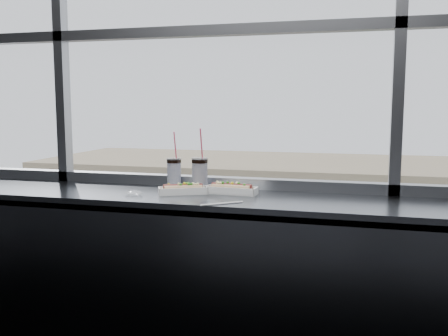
% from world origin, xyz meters
% --- Properties ---
extents(wall_back_lower, '(6.00, 0.00, 6.00)m').
position_xyz_m(wall_back_lower, '(0.00, 1.50, 0.55)').
color(wall_back_lower, black).
rests_on(wall_back_lower, ground).
extents(counter, '(6.00, 0.55, 0.06)m').
position_xyz_m(counter, '(0.00, 1.23, 1.07)').
color(counter, slate).
rests_on(counter, ground).
extents(counter_fascia, '(6.00, 0.04, 1.04)m').
position_xyz_m(counter_fascia, '(0.00, 0.97, 0.55)').
color(counter_fascia, slate).
rests_on(counter_fascia, ground).
extents(hotdog_tray_left, '(0.27, 0.19, 0.06)m').
position_xyz_m(hotdog_tray_left, '(-0.10, 1.22, 1.13)').
color(hotdog_tray_left, white).
rests_on(hotdog_tray_left, counter).
extents(hotdog_tray_right, '(0.28, 0.11, 0.07)m').
position_xyz_m(hotdog_tray_right, '(0.15, 1.30, 1.13)').
color(hotdog_tray_right, white).
rests_on(hotdog_tray_right, counter).
extents(soda_cup_left, '(0.09, 0.09, 0.33)m').
position_xyz_m(soda_cup_left, '(-0.23, 1.42, 1.20)').
color(soda_cup_left, white).
rests_on(soda_cup_left, counter).
extents(soda_cup_right, '(0.10, 0.10, 0.35)m').
position_xyz_m(soda_cup_right, '(-0.06, 1.37, 1.20)').
color(soda_cup_right, white).
rests_on(soda_cup_right, counter).
extents(loose_straw, '(0.18, 0.15, 0.01)m').
position_xyz_m(loose_straw, '(0.17, 1.01, 1.10)').
color(loose_straw, white).
rests_on(loose_straw, counter).
extents(wrapper, '(0.10, 0.07, 0.02)m').
position_xyz_m(wrapper, '(-0.35, 1.12, 1.11)').
color(wrapper, silver).
rests_on(wrapper, counter).
extents(plaza_ground, '(120.00, 120.00, 0.00)m').
position_xyz_m(plaza_ground, '(0.00, 45.00, -11.00)').
color(plaza_ground, '#9E9C9B').
rests_on(plaza_ground, ground).
extents(far_sidewalk, '(80.00, 6.00, 0.04)m').
position_xyz_m(far_sidewalk, '(0.00, 29.50, -10.98)').
color(far_sidewalk, '#9E9C9B').
rests_on(far_sidewalk, plaza_ground).
extents(far_building, '(50.00, 14.00, 8.00)m').
position_xyz_m(far_building, '(0.00, 39.50, -7.00)').
color(far_building, gray).
rests_on(far_building, plaza_ground).
extents(car_far_a, '(2.68, 5.66, 1.84)m').
position_xyz_m(car_far_a, '(-9.59, 25.50, -10.02)').
color(car_far_a, black).
rests_on(car_far_a, street_asphalt).
extents(car_far_b, '(3.00, 6.24, 2.02)m').
position_xyz_m(car_far_b, '(2.07, 25.50, -9.93)').
color(car_far_b, maroon).
rests_on(car_far_b, street_asphalt).
extents(pedestrian_b, '(0.88, 0.66, 1.98)m').
position_xyz_m(pedestrian_b, '(-2.38, 30.26, -9.97)').
color(pedestrian_b, '#66605B').
rests_on(pedestrian_b, far_sidewalk).
extents(pedestrian_c, '(0.90, 0.68, 2.03)m').
position_xyz_m(pedestrian_c, '(3.93, 30.28, -9.95)').
color(pedestrian_c, '#66605B').
rests_on(pedestrian_c, far_sidewalk).
extents(pedestrian_a, '(1.01, 0.76, 2.28)m').
position_xyz_m(pedestrian_a, '(-4.67, 28.34, -9.82)').
color(pedestrian_a, '#66605B').
rests_on(pedestrian_a, far_sidewalk).
extents(tree_left, '(3.25, 3.25, 5.08)m').
position_xyz_m(tree_left, '(-9.84, 29.50, -7.56)').
color(tree_left, '#47382B').
rests_on(tree_left, far_sidewalk).
extents(tree_center, '(3.64, 3.64, 5.68)m').
position_xyz_m(tree_center, '(2.06, 29.50, -7.15)').
color(tree_center, '#47382B').
rests_on(tree_center, far_sidewalk).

